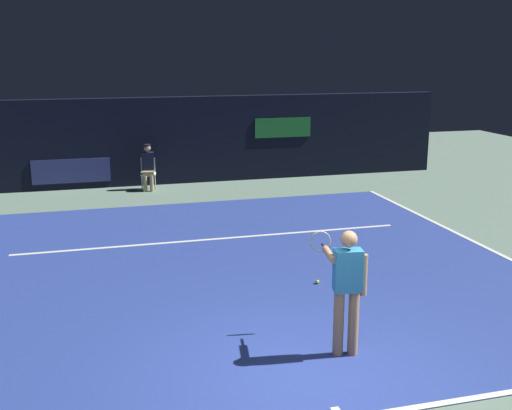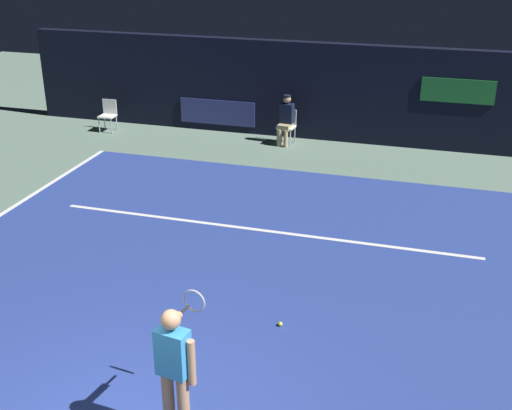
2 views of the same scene
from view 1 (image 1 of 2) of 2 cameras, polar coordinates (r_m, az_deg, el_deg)
name	(u,v)px [view 1 (image 1 of 2)]	position (r m, az deg, el deg)	size (l,w,h in m)	color
ground_plane	(234,268)	(11.84, -1.98, -5.69)	(33.26, 33.26, 0.00)	slate
court_surface	(234,267)	(11.84, -1.98, -5.66)	(10.64, 10.44, 0.01)	navy
line_sideline_left	(480,244)	(13.95, 19.61, -3.38)	(0.10, 10.44, 0.01)	white
line_service	(215,239)	(13.53, -3.78, -3.10)	(8.30, 0.10, 0.01)	white
back_wall	(173,141)	(19.15, -7.55, 5.80)	(17.08, 0.33, 2.60)	black
tennis_player	(347,285)	(8.36, 8.20, -7.17)	(0.51, 0.99, 1.73)	tan
line_judge_on_chair	(148,166)	(18.42, -9.76, 3.47)	(0.48, 0.56, 1.32)	white
tennis_ball	(317,282)	(11.06, 5.57, -6.95)	(0.07, 0.07, 0.07)	#CCE033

